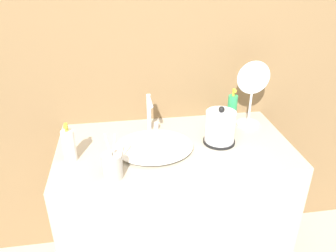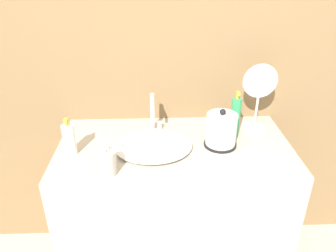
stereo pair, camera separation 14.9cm
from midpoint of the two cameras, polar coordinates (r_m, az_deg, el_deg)
wall_back at (r=1.66m, az=3.32°, el=16.43°), size 6.00×0.04×2.60m
vanity_counter at (r=1.79m, az=3.47°, el=-14.73°), size 1.09×0.57×0.83m
sink_basin at (r=1.50m, az=0.20°, el=-3.44°), size 0.36×0.31×0.04m
faucet at (r=1.62m, az=0.11°, el=2.53°), size 0.06×0.14×0.19m
electric_kettle at (r=1.54m, az=12.01°, el=-0.99°), size 0.15×0.15×0.19m
toothbrush_cup at (r=1.34m, az=-7.49°, el=-6.34°), size 0.08×0.08×0.21m
lotion_bottle at (r=1.62m, az=14.26°, el=1.44°), size 0.05×0.05×0.23m
shampoo_bottle at (r=1.48m, az=-14.08°, el=-2.41°), size 0.05×0.05×0.18m
vanity_mirror at (r=1.68m, az=17.99°, el=5.26°), size 0.17×0.12×0.34m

